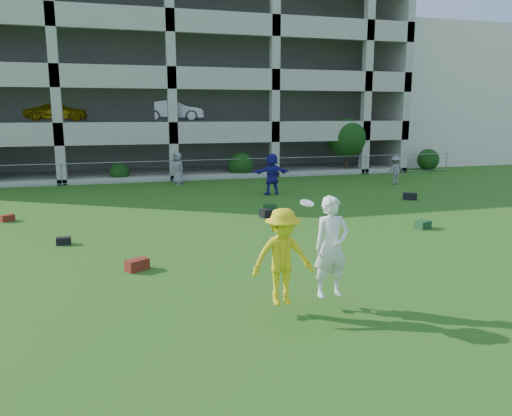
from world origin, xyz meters
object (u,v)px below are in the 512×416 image
object	(u,v)px
stucco_building	(432,98)
bystander_f	(395,170)
frisbee_contest	(298,254)
bystander_c	(178,168)
parking_garage	(156,81)
crate_d	(266,213)
bystander_d	(272,174)

from	to	relation	value
stucco_building	bystander_f	size ratio (longest dim) A/B	10.37
bystander_f	frisbee_contest	world-z (taller)	frisbee_contest
bystander_c	parking_garage	size ratio (longest dim) A/B	0.06
crate_d	parking_garage	bearing A→B (deg)	95.72
bystander_f	parking_garage	xyz separation A→B (m)	(-11.27, 13.35, 5.24)
crate_d	stucco_building	bearing A→B (deg)	43.38
bystander_c	parking_garage	distance (m)	11.26
bystander_c	crate_d	xyz separation A→B (m)	(1.96, -9.58, -0.71)
stucco_building	frisbee_contest	size ratio (longest dim) A/B	7.91
crate_d	frisbee_contest	size ratio (longest dim) A/B	0.17
crate_d	bystander_d	bearing A→B (deg)	69.34
bystander_f	bystander_c	bearing A→B (deg)	-13.91
bystander_f	parking_garage	distance (m)	18.24
bystander_c	bystander_d	size ratio (longest dim) A/B	0.88
bystander_c	parking_garage	xyz separation A→B (m)	(-0.00, 10.01, 5.15)
bystander_f	parking_garage	size ratio (longest dim) A/B	0.05
bystander_d	parking_garage	xyz separation A→B (m)	(-3.81, 14.68, 5.04)
bystander_f	crate_d	distance (m)	11.22
bystander_f	crate_d	bearing A→B (deg)	36.46
bystander_d	parking_garage	world-z (taller)	parking_garage
bystander_f	crate_d	size ratio (longest dim) A/B	4.41
bystander_d	crate_d	xyz separation A→B (m)	(-1.85, -4.91, -0.83)
stucco_building	parking_garage	distance (m)	23.04
bystander_c	parking_garage	bearing A→B (deg)	143.34
stucco_building	bystander_f	distance (m)	18.50
bystander_c	frisbee_contest	bearing A→B (deg)	-37.13
bystander_c	frisbee_contest	size ratio (longest dim) A/B	0.85
stucco_building	bystander_f	xyz separation A→B (m)	(-11.75, -13.65, -4.23)
bystander_c	frisbee_contest	world-z (taller)	frisbee_contest
crate_d	parking_garage	xyz separation A→B (m)	(-1.96, 19.59, 5.86)
bystander_d	crate_d	world-z (taller)	bystander_d
bystander_d	bystander_f	world-z (taller)	bystander_d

